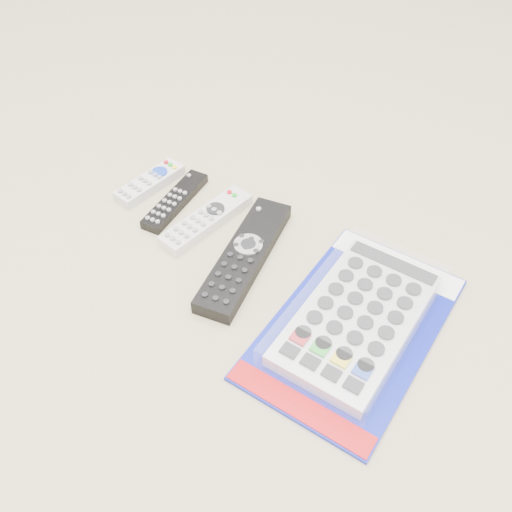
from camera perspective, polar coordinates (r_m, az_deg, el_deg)
The scene contains 5 objects.
remote_small_grey at distance 1.05m, azimuth -10.59°, elevation 7.24°, with size 0.06×0.14×0.02m.
remote_slim_black at distance 1.01m, azimuth -8.11°, elevation 5.48°, with size 0.05×0.16×0.02m.
remote_silver_dvd at distance 0.96m, azimuth -5.01°, elevation 3.65°, with size 0.07×0.19×0.02m.
remote_large_black at distance 0.89m, azimuth -1.14°, elevation -0.00°, with size 0.11×0.26×0.03m.
jumbo_remote_packaged at distance 0.82m, azimuth 10.08°, elevation -6.07°, with size 0.21×0.34×0.05m.
Camera 1 is at (0.36, -0.53, 0.66)m, focal length 40.00 mm.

